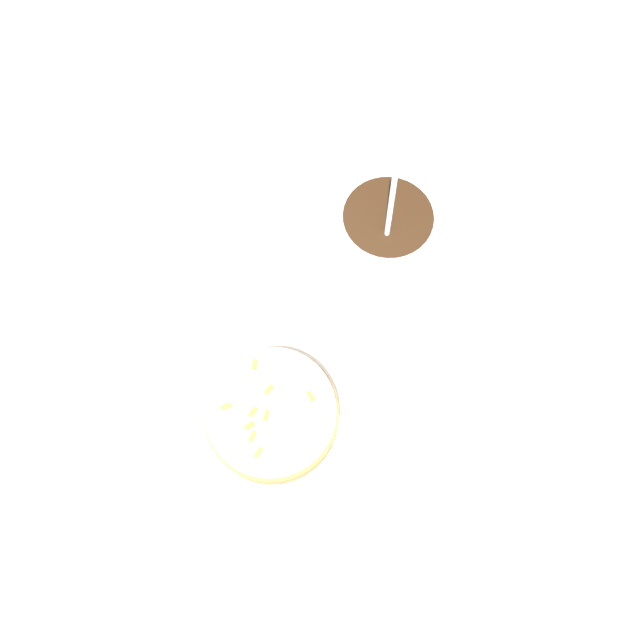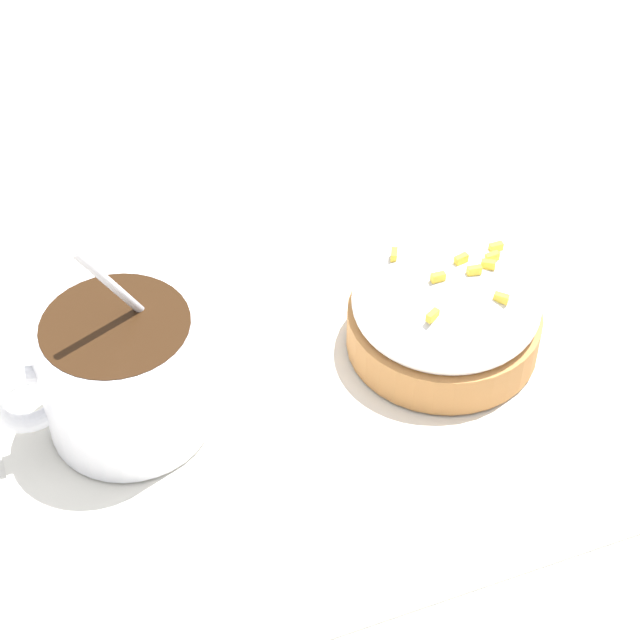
# 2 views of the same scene
# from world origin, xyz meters

# --- Properties ---
(ground_plane) EXTENTS (3.00, 3.00, 0.00)m
(ground_plane) POSITION_xyz_m (0.00, 0.00, 0.00)
(ground_plane) COLOR silver
(paper_napkin) EXTENTS (0.30, 0.30, 0.00)m
(paper_napkin) POSITION_xyz_m (0.00, 0.00, 0.00)
(paper_napkin) COLOR white
(paper_napkin) RESTS_ON ground_plane
(coffee_cup) EXTENTS (0.11, 0.08, 0.12)m
(coffee_cup) POSITION_xyz_m (-0.08, 0.01, 0.04)
(coffee_cup) COLOR white
(coffee_cup) RESTS_ON paper_napkin
(frosted_pastry) EXTENTS (0.10, 0.10, 0.06)m
(frosted_pastry) POSITION_xyz_m (0.08, -0.01, 0.03)
(frosted_pastry) COLOR #B2753D
(frosted_pastry) RESTS_ON paper_napkin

